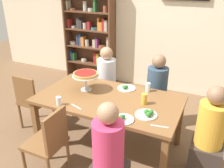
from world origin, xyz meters
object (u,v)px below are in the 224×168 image
at_px(bookshelf, 90,29).
at_px(chair_near_left, 49,141).
at_px(dining_table, 109,103).
at_px(salad_plate_spare, 147,114).
at_px(water_glass_clear_spare, 148,87).
at_px(diner_far_right, 156,97).
at_px(water_glass_clear_near, 59,101).
at_px(diner_head_east, 208,141).
at_px(cutlery_knife_near, 159,126).
at_px(chair_head_west, 32,99).
at_px(diner_far_left, 107,86).
at_px(salad_plate_far_diner, 126,88).
at_px(water_glass_clear_far, 89,77).
at_px(salad_plate_near_diner, 122,119).
at_px(deep_dish_pizza_stand, 86,75).
at_px(cutlery_fork_near, 76,107).
at_px(diner_near_right, 108,163).
at_px(beer_glass_amber_tall, 144,99).

height_order(bookshelf, chair_near_left, bookshelf).
bearing_deg(bookshelf, dining_table, -54.84).
relative_size(bookshelf, chair_near_left, 2.54).
height_order(salad_plate_spare, water_glass_clear_spare, water_glass_clear_spare).
relative_size(diner_far_right, water_glass_clear_near, 10.76).
height_order(diner_head_east, chair_near_left, diner_head_east).
bearing_deg(cutlery_knife_near, chair_head_west, 162.59).
bearing_deg(diner_far_right, diner_far_left, -91.68).
distance_m(dining_table, salad_plate_far_diner, 0.36).
bearing_deg(salad_plate_far_diner, cutlery_knife_near, -46.72).
bearing_deg(salad_plate_spare, diner_head_east, 15.23).
xyz_separation_m(diner_far_right, water_glass_clear_far, (-0.93, -0.37, 0.29)).
xyz_separation_m(diner_head_east, salad_plate_near_diner, (-0.86, -0.38, 0.27)).
xyz_separation_m(diner_far_left, deep_dish_pizza_stand, (0.05, -0.71, 0.46)).
relative_size(water_glass_clear_near, water_glass_clear_spare, 0.89).
bearing_deg(deep_dish_pizza_stand, bookshelf, 118.32).
bearing_deg(cutlery_fork_near, bookshelf, 135.92).
height_order(bookshelf, diner_far_left, bookshelf).
distance_m(salad_plate_far_diner, cutlery_knife_near, 0.95).
height_order(dining_table, water_glass_clear_near, water_glass_clear_near).
xyz_separation_m(diner_near_right, diner_far_left, (-0.81, 1.60, 0.00)).
bearing_deg(diner_far_right, salad_plate_spare, 8.93).
height_order(salad_plate_far_diner, water_glass_clear_near, water_glass_clear_near).
distance_m(diner_far_left, cutlery_knife_near, 1.66).
bearing_deg(salad_plate_spare, chair_near_left, -149.01).
relative_size(chair_head_west, salad_plate_spare, 3.55).
height_order(diner_near_right, diner_far_right, same).
bearing_deg(diner_far_right, diner_head_east, 45.34).
relative_size(beer_glass_amber_tall, cutlery_fork_near, 0.75).
bearing_deg(chair_head_west, diner_near_right, -24.20).
relative_size(diner_near_right, water_glass_clear_far, 12.72).
distance_m(diner_near_right, diner_far_left, 1.79).
distance_m(salad_plate_spare, cutlery_knife_near, 0.23).
height_order(dining_table, salad_plate_spare, salad_plate_spare).
bearing_deg(deep_dish_pizza_stand, diner_far_right, 40.97).
bearing_deg(diner_far_left, diner_far_right, 88.32).
bearing_deg(water_glass_clear_spare, beer_glass_amber_tall, -79.81).
distance_m(diner_far_left, salad_plate_near_diner, 1.46).
relative_size(diner_near_right, water_glass_clear_near, 10.76).
distance_m(bookshelf, water_glass_clear_near, 2.63).
bearing_deg(bookshelf, water_glass_clear_far, -60.71).
relative_size(dining_table, salad_plate_near_diner, 7.87).
xyz_separation_m(salad_plate_far_diner, salad_plate_spare, (0.47, -0.54, 0.01)).
height_order(diner_head_east, cutlery_fork_near, diner_head_east).
relative_size(diner_near_right, cutlery_fork_near, 6.39).
bearing_deg(salad_plate_near_diner, water_glass_clear_spare, 87.92).
xyz_separation_m(deep_dish_pizza_stand, water_glass_clear_far, (-0.14, 0.32, -0.17)).
bearing_deg(bookshelf, deep_dish_pizza_stand, -61.68).
relative_size(chair_near_left, salad_plate_spare, 3.55).
relative_size(salad_plate_near_diner, water_glass_clear_near, 2.15).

